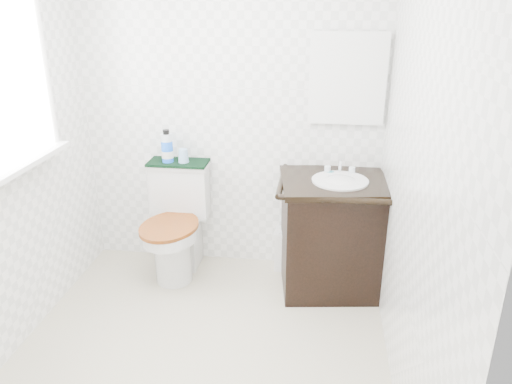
% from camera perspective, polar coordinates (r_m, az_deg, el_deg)
% --- Properties ---
extents(floor, '(2.40, 2.40, 0.00)m').
position_cam_1_polar(floor, '(3.10, -6.57, -18.33)').
color(floor, beige).
rests_on(floor, ground).
extents(wall_back, '(2.40, 0.00, 2.40)m').
position_cam_1_polar(wall_back, '(3.63, -2.89, 9.20)').
color(wall_back, white).
rests_on(wall_back, ground).
extents(wall_front, '(2.40, 0.00, 2.40)m').
position_cam_1_polar(wall_front, '(1.49, -19.73, -11.59)').
color(wall_front, white).
rests_on(wall_front, ground).
extents(wall_right, '(0.00, 2.40, 2.40)m').
position_cam_1_polar(wall_right, '(2.46, 17.83, 2.06)').
color(wall_right, white).
rests_on(wall_right, ground).
extents(window, '(0.02, 0.70, 0.90)m').
position_cam_1_polar(window, '(3.09, -26.76, 11.36)').
color(window, white).
rests_on(window, wall_left).
extents(mirror, '(0.50, 0.02, 0.60)m').
position_cam_1_polar(mirror, '(3.51, 10.43, 12.59)').
color(mirror, silver).
rests_on(mirror, wall_back).
extents(toilet, '(0.46, 0.66, 0.82)m').
position_cam_1_polar(toilet, '(3.78, -8.98, -4.04)').
color(toilet, silver).
rests_on(toilet, floor).
extents(vanity, '(0.80, 0.71, 0.92)m').
position_cam_1_polar(vanity, '(3.55, 8.73, -4.47)').
color(vanity, black).
rests_on(vanity, floor).
extents(trash_bin, '(0.23, 0.19, 0.32)m').
position_cam_1_polar(trash_bin, '(3.85, 3.78, -6.59)').
color(trash_bin, white).
rests_on(trash_bin, floor).
extents(towel, '(0.44, 0.22, 0.02)m').
position_cam_1_polar(towel, '(3.71, -8.88, 3.35)').
color(towel, black).
rests_on(towel, toilet).
extents(mouthwash_bottle, '(0.08, 0.08, 0.24)m').
position_cam_1_polar(mouthwash_bottle, '(3.68, -10.13, 5.05)').
color(mouthwash_bottle, blue).
rests_on(mouthwash_bottle, towel).
extents(cup, '(0.08, 0.08, 0.10)m').
position_cam_1_polar(cup, '(3.67, -8.30, 4.13)').
color(cup, '#81AAD3').
rests_on(cup, towel).
extents(soap_bar, '(0.08, 0.05, 0.02)m').
position_cam_1_polar(soap_bar, '(3.51, 8.37, 2.31)').
color(soap_bar, '#176371').
rests_on(soap_bar, vanity).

